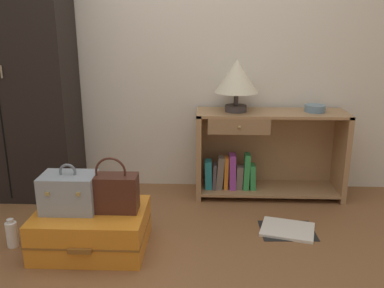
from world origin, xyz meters
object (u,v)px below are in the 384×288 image
(handbag, at_px, (112,192))
(train_case, at_px, (69,192))
(wardrobe, at_px, (10,68))
(table_lamp, at_px, (237,78))
(open_book_on_floor, at_px, (287,230))
(bookshelf, at_px, (262,154))
(suitcase_large, at_px, (92,229))
(bowl, at_px, (315,108))
(bottle, at_px, (12,234))

(handbag, bearing_deg, train_case, -179.30)
(wardrobe, xyz_separation_m, table_lamp, (1.75, 0.04, -0.07))
(wardrobe, relative_size, train_case, 6.25)
(wardrobe, distance_m, table_lamp, 1.75)
(open_book_on_floor, bearing_deg, wardrobe, 164.44)
(wardrobe, height_order, handbag, wardrobe)
(bookshelf, relative_size, suitcase_large, 1.72)
(bookshelf, bearing_deg, train_case, -144.88)
(table_lamp, height_order, open_book_on_floor, table_lamp)
(wardrobe, relative_size, bowl, 12.94)
(table_lamp, height_order, train_case, table_lamp)
(bowl, distance_m, open_book_on_floor, 1.00)
(wardrobe, relative_size, bookshelf, 1.76)
(bookshelf, distance_m, handbag, 1.37)
(bowl, height_order, suitcase_large, bowl)
(bowl, bearing_deg, bookshelf, 179.16)
(bookshelf, distance_m, table_lamp, 0.66)
(train_case, distance_m, bottle, 0.49)
(wardrobe, relative_size, open_book_on_floor, 5.01)
(bookshelf, bearing_deg, wardrobe, -178.33)
(bookshelf, bearing_deg, suitcase_large, -142.03)
(bookshelf, distance_m, train_case, 1.58)
(handbag, bearing_deg, open_book_on_floor, 13.03)
(bookshelf, relative_size, handbag, 3.40)
(wardrobe, relative_size, table_lamp, 5.15)
(bowl, bearing_deg, open_book_on_floor, -113.76)
(suitcase_large, height_order, bottle, suitcase_large)
(table_lamp, relative_size, train_case, 1.21)
(bookshelf, distance_m, suitcase_large, 1.50)
(table_lamp, distance_m, bottle, 1.93)
(table_lamp, relative_size, bottle, 2.12)
(bowl, relative_size, suitcase_large, 0.23)
(bottle, bearing_deg, bowl, 23.61)
(wardrobe, height_order, open_book_on_floor, wardrobe)
(bookshelf, relative_size, table_lamp, 2.92)
(table_lamp, height_order, bottle, table_lamp)
(bowl, distance_m, handbag, 1.72)
(bottle, bearing_deg, suitcase_large, 0.37)
(suitcase_large, height_order, open_book_on_floor, suitcase_large)
(wardrobe, distance_m, bookshelf, 2.10)
(wardrobe, bearing_deg, train_case, -51.04)
(bottle, relative_size, open_book_on_floor, 0.46)
(bookshelf, bearing_deg, bottle, -151.52)
(bowl, bearing_deg, suitcase_large, -149.88)
(table_lamp, xyz_separation_m, open_book_on_floor, (0.34, -0.62, -0.96))
(table_lamp, relative_size, suitcase_large, 0.59)
(bookshelf, height_order, handbag, bookshelf)
(table_lamp, bearing_deg, suitcase_large, -136.52)
(bowl, height_order, handbag, bowl)
(train_case, bearing_deg, table_lamp, 39.88)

